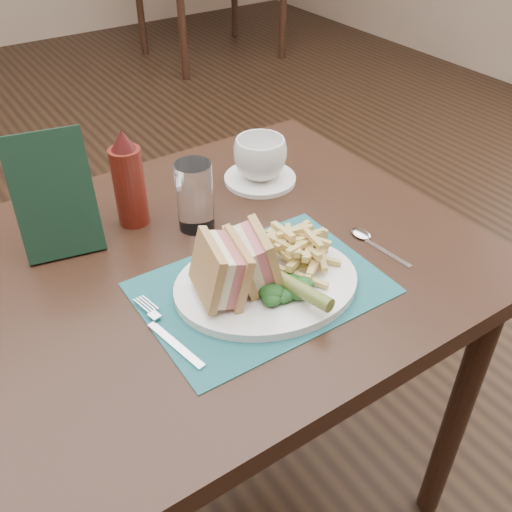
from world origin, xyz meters
The scene contains 17 objects.
floor centered at (0.00, 0.00, 0.00)m, with size 7.00×7.00×0.00m, color black.
table_main centered at (0.00, -0.50, 0.38)m, with size 0.90×0.75×0.75m, color black, non-canonical shape.
table_bg_right centered at (1.68, 2.44, 0.38)m, with size 0.90×0.75×0.75m, color black, non-canonical shape.
placemat centered at (0.01, -0.63, 0.75)m, with size 0.38×0.27×0.00m, color #1B5559.
plate centered at (0.02, -0.63, 0.76)m, with size 0.30×0.24×0.01m, color white, non-canonical shape.
sandwich_half_a centered at (-0.08, -0.62, 0.82)m, with size 0.06×0.10×0.09m, color tan, non-canonical shape.
sandwich_half_b centered at (-0.02, -0.61, 0.82)m, with size 0.06×0.09×0.09m, color tan, non-canonical shape.
kale_garnish centered at (0.02, -0.68, 0.78)m, with size 0.11×0.08×0.03m, color #163C18, non-canonical shape.
pickle_spear centered at (0.04, -0.70, 0.79)m, with size 0.02×0.02×0.12m, color #546526.
fries_pile centered at (0.09, -0.61, 0.80)m, with size 0.18×0.20×0.06m, color tan, non-canonical shape.
fork centered at (-0.16, -0.63, 0.76)m, with size 0.03×0.17×0.01m, color silver, non-canonical shape.
spoon centered at (0.25, -0.65, 0.76)m, with size 0.03×0.15×0.01m, color silver, non-canonical shape.
saucer centered at (0.21, -0.34, 0.76)m, with size 0.15×0.15×0.01m, color white.
coffee_cup centered at (0.21, -0.34, 0.80)m, with size 0.11×0.11×0.09m, color white.
drinking_glass centered at (0.02, -0.41, 0.81)m, with size 0.07×0.07×0.13m, color white.
ketchup_bottle centered at (-0.07, -0.33, 0.84)m, with size 0.06×0.06×0.19m, color #51150D, non-canonical shape.
check_presenter centered at (-0.21, -0.34, 0.85)m, with size 0.13×0.01×0.22m, color black.
Camera 1 is at (-0.38, -1.20, 1.35)m, focal length 40.00 mm.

